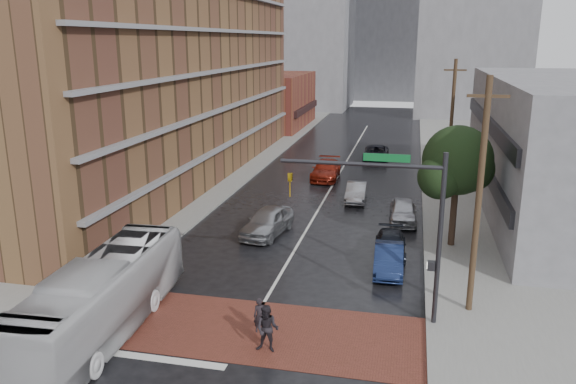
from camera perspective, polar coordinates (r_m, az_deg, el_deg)
The scene contains 22 objects.
ground at distance 22.94m, azimuth -4.42°, elevation -14.35°, with size 160.00×160.00×0.00m, color black.
crosswalk at distance 23.35m, azimuth -4.05°, elevation -13.75°, with size 14.00×5.00×0.02m, color brown.
sidewalk_west at distance 48.70m, azimuth -8.86°, elevation 1.68°, with size 9.00×90.00×0.15m, color gray.
sidewalk_east at distance 45.78m, azimuth 19.07°, elevation 0.15°, with size 9.00×90.00×0.15m, color gray.
apartment_block at distance 47.54m, azimuth -12.98°, elevation 18.08°, with size 10.00×44.00×28.00m, color brown.
storefront_west at distance 75.63m, azimuth -1.28°, elevation 9.26°, with size 8.00×16.00×7.00m, color brown.
distant_tower_west at distance 99.20m, azimuth 0.97°, elevation 17.90°, with size 18.00×16.00×32.00m, color gray.
distant_tower_center at distance 114.20m, azimuth 9.91°, elevation 15.32°, with size 12.00×10.00×24.00m, color gray.
street_tree at distance 31.86m, azimuth 16.84°, elevation 2.65°, with size 4.20×4.10×6.90m.
signal_mast at distance 22.52m, azimuth 11.64°, elevation -2.07°, with size 6.50×0.30×7.20m.
utility_pole_near at distance 24.01m, azimuth 18.82°, elevation -0.49°, with size 1.60×0.26×10.00m.
utility_pole_far at distance 43.57m, azimuth 16.23°, elevation 6.46°, with size 1.60×0.26×10.00m.
transit_bus at distance 23.52m, azimuth -18.38°, elevation -10.16°, with size 2.58×11.02×3.07m, color #BCBCBE.
pedestrian_a at distance 22.84m, azimuth -2.87°, elevation -12.43°, with size 0.52×0.34×1.43m, color black.
pedestrian_b at distance 21.45m, azimuth -2.11°, elevation -13.73°, with size 0.90×0.70×1.85m, color black.
car_travel_a at distance 33.51m, azimuth -2.10°, elevation -3.03°, with size 1.95×4.84×1.65m, color #A7AAAF.
car_travel_b at distance 40.91m, azimuth 6.96°, elevation 0.00°, with size 1.39×4.00×1.32m, color #A0A2A8.
car_travel_c at distance 47.22m, azimuth 3.87°, elevation 2.27°, with size 2.15×5.29×1.53m, color maroon.
suv_travel at distance 55.24m, azimuth 8.93°, elevation 3.94°, with size 2.32×5.02×1.40m, color black.
car_parked_near at distance 28.81m, azimuth 10.19°, elevation -6.70°, with size 1.42×4.08×1.34m, color #16234D.
car_parked_mid at distance 30.96m, azimuth 10.35°, elevation -5.30°, with size 1.65×4.06×1.18m, color black.
car_parked_far at distance 36.60m, azimuth 11.62°, elevation -1.92°, with size 1.71×4.26×1.45m, color #B4B5BC.
Camera 1 is at (6.00, -19.04, 11.29)m, focal length 35.00 mm.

